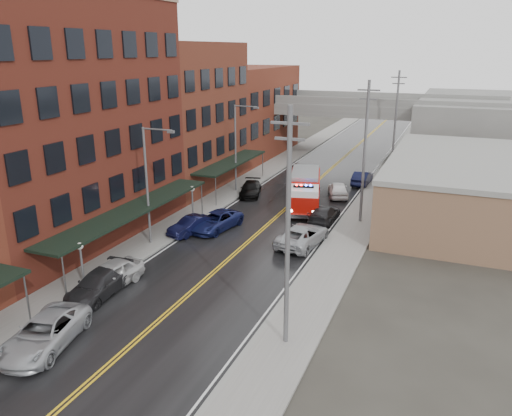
% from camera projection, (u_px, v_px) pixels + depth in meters
% --- Properties ---
extents(road, '(11.00, 160.00, 0.02)m').
position_uv_depth(road, '(261.00, 230.00, 41.26)').
color(road, black).
rests_on(road, ground).
extents(sidewalk_left, '(3.00, 160.00, 0.15)m').
position_uv_depth(sidewalk_left, '(184.00, 219.00, 43.85)').
color(sidewalk_left, slate).
rests_on(sidewalk_left, ground).
extents(sidewalk_right, '(3.00, 160.00, 0.15)m').
position_uv_depth(sidewalk_right, '(349.00, 242.00, 38.64)').
color(sidewalk_right, slate).
rests_on(sidewalk_right, ground).
extents(curb_left, '(0.30, 160.00, 0.15)m').
position_uv_depth(curb_left, '(201.00, 221.00, 43.26)').
color(curb_left, gray).
rests_on(curb_left, ground).
extents(curb_right, '(0.30, 160.00, 0.15)m').
position_uv_depth(curb_right, '(328.00, 239.00, 39.23)').
color(curb_right, gray).
rests_on(curb_right, ground).
extents(brick_building_b, '(9.00, 20.00, 18.00)m').
position_uv_depth(brick_building_b, '(61.00, 124.00, 37.08)').
color(brick_building_b, '#4C2114').
rests_on(brick_building_b, ground).
extents(brick_building_c, '(9.00, 15.00, 15.00)m').
position_uv_depth(brick_building_c, '(181.00, 116.00, 53.00)').
color(brick_building_c, brown).
rests_on(brick_building_c, ground).
extents(brick_building_far, '(9.00, 20.00, 12.00)m').
position_uv_depth(brick_building_far, '(246.00, 112.00, 68.91)').
color(brick_building_far, maroon).
rests_on(brick_building_far, ground).
extents(tan_building, '(14.00, 22.00, 5.00)m').
position_uv_depth(tan_building, '(473.00, 191.00, 43.63)').
color(tan_building, brown).
rests_on(tan_building, ground).
extents(right_far_block, '(18.00, 30.00, 8.00)m').
position_uv_depth(right_far_block, '(488.00, 127.00, 68.95)').
color(right_far_block, slate).
rests_on(right_far_block, ground).
extents(awning_1, '(2.60, 18.00, 3.09)m').
position_uv_depth(awning_1, '(133.00, 210.00, 36.85)').
color(awning_1, black).
rests_on(awning_1, ground).
extents(awning_2, '(2.60, 13.00, 3.09)m').
position_uv_depth(awning_2, '(232.00, 162.00, 52.30)').
color(awning_2, black).
rests_on(awning_2, ground).
extents(globe_lamp_1, '(0.44, 0.44, 3.12)m').
position_uv_depth(globe_lamp_1, '(81.00, 255.00, 30.48)').
color(globe_lamp_1, '#59595B').
rests_on(globe_lamp_1, ground).
extents(globe_lamp_2, '(0.44, 0.44, 3.12)m').
position_uv_depth(globe_lamp_2, '(192.00, 195.00, 42.84)').
color(globe_lamp_2, '#59595B').
rests_on(globe_lamp_2, ground).
extents(street_lamp_1, '(2.64, 0.22, 9.00)m').
position_uv_depth(street_lamp_1, '(149.00, 179.00, 36.72)').
color(street_lamp_1, '#59595B').
rests_on(street_lamp_1, ground).
extents(street_lamp_2, '(2.64, 0.22, 9.00)m').
position_uv_depth(street_lamp_2, '(238.00, 143.00, 50.85)').
color(street_lamp_2, '#59595B').
rests_on(street_lamp_2, ground).
extents(utility_pole_0, '(1.80, 0.24, 12.00)m').
position_uv_depth(utility_pole_0, '(288.00, 227.00, 23.53)').
color(utility_pole_0, '#59595B').
rests_on(utility_pole_0, ground).
extents(utility_pole_1, '(1.80, 0.24, 12.00)m').
position_uv_depth(utility_pole_1, '(365.00, 151.00, 41.19)').
color(utility_pole_1, '#59595B').
rests_on(utility_pole_1, ground).
extents(utility_pole_2, '(1.80, 0.24, 12.00)m').
position_uv_depth(utility_pole_2, '(395.00, 120.00, 58.85)').
color(utility_pole_2, '#59595B').
rests_on(utility_pole_2, ground).
extents(overpass, '(40.00, 10.00, 7.50)m').
position_uv_depth(overpass, '(347.00, 113.00, 67.70)').
color(overpass, slate).
rests_on(overpass, ground).
extents(fire_truck, '(5.21, 9.24, 3.22)m').
position_uv_depth(fire_truck, '(304.00, 190.00, 46.66)').
color(fire_truck, '#9E0E07').
rests_on(fire_truck, ground).
extents(parked_car_left_2, '(3.68, 6.01, 1.55)m').
position_uv_depth(parked_car_left_2, '(45.00, 333.00, 24.94)').
color(parked_car_left_2, '#A2A5AA').
rests_on(parked_car_left_2, ground).
extents(parked_car_left_3, '(2.42, 5.29, 1.50)m').
position_uv_depth(parked_car_left_3, '(99.00, 284.00, 30.19)').
color(parked_car_left_3, black).
rests_on(parked_car_left_3, ground).
extents(parked_car_left_4, '(2.42, 5.05, 1.66)m').
position_uv_depth(parked_car_left_4, '(110.00, 276.00, 31.14)').
color(parked_car_left_4, '#B3B3B3').
rests_on(parked_car_left_4, ground).
extents(parked_car_left_5, '(2.68, 4.49, 1.40)m').
position_uv_depth(parked_car_left_5, '(191.00, 225.00, 40.36)').
color(parked_car_left_5, black).
rests_on(parked_car_left_5, ground).
extents(parked_car_left_6, '(3.38, 5.69, 1.48)m').
position_uv_depth(parked_car_left_6, '(216.00, 221.00, 41.26)').
color(parked_car_left_6, '#141B4E').
rests_on(parked_car_left_6, ground).
extents(parked_car_left_7, '(3.16, 5.08, 1.37)m').
position_uv_depth(parked_car_left_7, '(251.00, 189.00, 50.89)').
color(parked_car_left_7, black).
rests_on(parked_car_left_7, ground).
extents(parked_car_right_0, '(3.34, 5.97, 1.58)m').
position_uv_depth(parked_car_right_0, '(303.00, 235.00, 37.98)').
color(parked_car_right_0, '#A0A3A8').
rests_on(parked_car_right_0, ground).
extents(parked_car_right_1, '(2.03, 4.86, 1.40)m').
position_uv_depth(parked_car_right_1, '(324.00, 214.00, 43.26)').
color(parked_car_right_1, '#232325').
rests_on(parked_car_right_1, ground).
extents(parked_car_right_2, '(3.12, 4.86, 1.54)m').
position_uv_depth(parked_car_right_2, '(338.00, 189.00, 50.41)').
color(parked_car_right_2, white).
rests_on(parked_car_right_2, ground).
extents(parked_car_right_3, '(1.69, 4.65, 1.52)m').
position_uv_depth(parked_car_right_3, '(362.00, 178.00, 54.98)').
color(parked_car_right_3, black).
rests_on(parked_car_right_3, ground).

